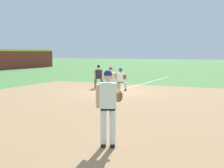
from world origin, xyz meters
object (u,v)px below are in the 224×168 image
(first_base_bag, at_px, (116,91))
(umpire, at_px, (99,75))
(baseball, at_px, (116,100))
(baserunner, at_px, (111,79))
(pitcher, at_px, (109,104))
(first_baseman, at_px, (121,78))

(first_base_bag, height_order, umpire, umpire)
(baseball, relative_size, baserunner, 0.05)
(baseball, bearing_deg, umpire, 35.91)
(baserunner, bearing_deg, umpire, 41.15)
(baseball, bearing_deg, pitcher, -157.02)
(baseball, height_order, baserunner, baserunner)
(baseball, xyz_separation_m, baserunner, (2.31, 1.36, 0.76))
(pitcher, xyz_separation_m, baserunner, (8.87, 4.14, -0.27))
(pitcher, xyz_separation_m, first_baseman, (10.27, 4.13, -0.33))
(pitcher, distance_m, baserunner, 9.79)
(first_base_bag, bearing_deg, first_baseman, -3.87)
(first_baseman, bearing_deg, pitcher, -158.09)
(first_baseman, bearing_deg, baseball, -160.02)
(pitcher, bearing_deg, umpire, 28.60)
(first_base_bag, distance_m, pitcher, 10.57)
(umpire, bearing_deg, first_base_bag, -126.41)
(pitcher, xyz_separation_m, umpire, (11.00, 6.00, -0.27))
(first_base_bag, height_order, pitcher, pitcher)
(baseball, xyz_separation_m, first_baseman, (3.72, 1.35, 0.69))
(first_base_bag, relative_size, pitcher, 0.20)
(baseball, relative_size, first_baseman, 0.06)
(baserunner, height_order, umpire, same)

